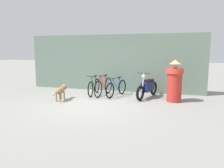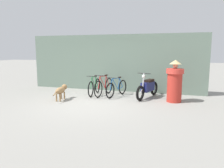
{
  "view_description": "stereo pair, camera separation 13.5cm",
  "coord_description": "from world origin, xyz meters",
  "px_view_note": "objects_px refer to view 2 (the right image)",
  "views": [
    {
      "loc": [
        3.06,
        -7.2,
        1.99
      ],
      "look_at": [
        0.59,
        1.02,
        0.65
      ],
      "focal_mm": 35.0,
      "sensor_mm": 36.0,
      "label": 1
    },
    {
      "loc": [
        3.19,
        -7.16,
        1.99
      ],
      "look_at": [
        0.59,
        1.02,
        0.65
      ],
      "focal_mm": 35.0,
      "sensor_mm": 36.0,
      "label": 2
    }
  ],
  "objects_px": {
    "bicycle_2": "(117,88)",
    "person_in_robes": "(175,82)",
    "bicycle_1": "(104,87)",
    "motorcycle": "(148,88)",
    "bicycle_0": "(94,87)",
    "stray_dog": "(61,90)"
  },
  "relations": [
    {
      "from": "bicycle_2",
      "to": "bicycle_0",
      "type": "bearing_deg",
      "value": -74.6
    },
    {
      "from": "bicycle_0",
      "to": "bicycle_2",
      "type": "distance_m",
      "value": 1.04
    },
    {
      "from": "motorcycle",
      "to": "person_in_robes",
      "type": "distance_m",
      "value": 1.22
    },
    {
      "from": "bicycle_1",
      "to": "person_in_robes",
      "type": "height_order",
      "value": "person_in_robes"
    },
    {
      "from": "motorcycle",
      "to": "stray_dog",
      "type": "relative_size",
      "value": 1.58
    },
    {
      "from": "bicycle_0",
      "to": "bicycle_2",
      "type": "xyz_separation_m",
      "value": [
        1.04,
        0.02,
        -0.01
      ]
    },
    {
      "from": "bicycle_2",
      "to": "person_in_robes",
      "type": "relative_size",
      "value": 1.03
    },
    {
      "from": "stray_dog",
      "to": "motorcycle",
      "type": "bearing_deg",
      "value": -73.34
    },
    {
      "from": "bicycle_0",
      "to": "bicycle_2",
      "type": "bearing_deg",
      "value": 87.03
    },
    {
      "from": "bicycle_0",
      "to": "motorcycle",
      "type": "xyz_separation_m",
      "value": [
        2.37,
        0.08,
        0.07
      ]
    },
    {
      "from": "motorcycle",
      "to": "person_in_robes",
      "type": "bearing_deg",
      "value": 85.93
    },
    {
      "from": "bicycle_1",
      "to": "motorcycle",
      "type": "distance_m",
      "value": 1.93
    },
    {
      "from": "bicycle_2",
      "to": "person_in_robes",
      "type": "distance_m",
      "value": 2.49
    },
    {
      "from": "bicycle_0",
      "to": "person_in_robes",
      "type": "xyz_separation_m",
      "value": [
        3.46,
        -0.33,
        0.43
      ]
    },
    {
      "from": "bicycle_1",
      "to": "person_in_robes",
      "type": "relative_size",
      "value": 1.07
    },
    {
      "from": "stray_dog",
      "to": "person_in_robes",
      "type": "height_order",
      "value": "person_in_robes"
    },
    {
      "from": "bicycle_1",
      "to": "motorcycle",
      "type": "bearing_deg",
      "value": 99.23
    },
    {
      "from": "bicycle_2",
      "to": "motorcycle",
      "type": "height_order",
      "value": "motorcycle"
    },
    {
      "from": "bicycle_2",
      "to": "stray_dog",
      "type": "relative_size",
      "value": 1.39
    },
    {
      "from": "bicycle_1",
      "to": "stray_dog",
      "type": "height_order",
      "value": "bicycle_1"
    },
    {
      "from": "bicycle_1",
      "to": "motorcycle",
      "type": "xyz_separation_m",
      "value": [
        1.93,
        0.07,
        0.05
      ]
    },
    {
      "from": "bicycle_0",
      "to": "bicycle_1",
      "type": "bearing_deg",
      "value": 87.73
    }
  ]
}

